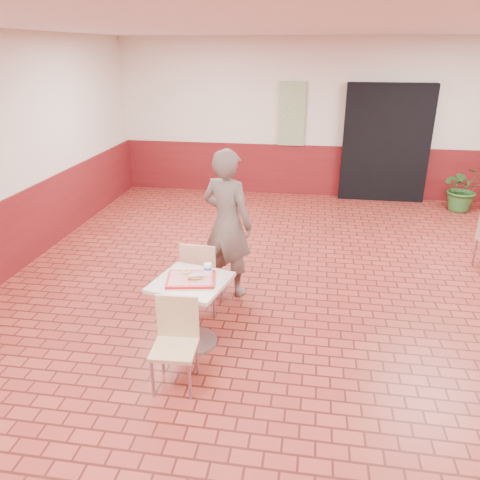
# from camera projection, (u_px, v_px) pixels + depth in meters

# --- Properties ---
(room_shell) EXTENTS (8.01, 10.01, 3.01)m
(room_shell) POSITION_uv_depth(u_px,v_px,m) (326.00, 194.00, 4.42)
(room_shell) COLOR maroon
(room_shell) RESTS_ON ground
(wainscot_band) EXTENTS (8.00, 10.00, 1.00)m
(wainscot_band) POSITION_uv_depth(u_px,v_px,m) (320.00, 287.00, 4.80)
(wainscot_band) COLOR #5F1214
(wainscot_band) RESTS_ON ground
(corridor_doorway) EXTENTS (1.60, 0.22, 2.20)m
(corridor_doorway) POSITION_uv_depth(u_px,v_px,m) (386.00, 144.00, 8.86)
(corridor_doorway) COLOR black
(corridor_doorway) RESTS_ON ground
(promo_poster) EXTENTS (0.50, 0.03, 1.20)m
(promo_poster) POSITION_uv_depth(u_px,v_px,m) (292.00, 114.00, 8.98)
(promo_poster) COLOR gray
(promo_poster) RESTS_ON wainscot_band
(main_table) EXTENTS (0.67, 0.67, 0.71)m
(main_table) POSITION_uv_depth(u_px,v_px,m) (192.00, 301.00, 4.59)
(main_table) COLOR #C4B19E
(main_table) RESTS_ON ground
(chair_main_front) EXTENTS (0.39, 0.39, 0.81)m
(chair_main_front) POSITION_uv_depth(u_px,v_px,m) (176.00, 338.00, 4.05)
(chair_main_front) COLOR tan
(chair_main_front) RESTS_ON ground
(chair_main_back) EXTENTS (0.42, 0.42, 0.85)m
(chair_main_back) POSITION_uv_depth(u_px,v_px,m) (201.00, 273.00, 5.17)
(chair_main_back) COLOR tan
(chair_main_back) RESTS_ON ground
(customer) EXTENTS (0.76, 0.64, 1.77)m
(customer) POSITION_uv_depth(u_px,v_px,m) (227.00, 223.00, 5.45)
(customer) COLOR #61544B
(customer) RESTS_ON ground
(serving_tray) EXTENTS (0.46, 0.36, 0.03)m
(serving_tray) POSITION_uv_depth(u_px,v_px,m) (191.00, 279.00, 4.49)
(serving_tray) COLOR red
(serving_tray) RESTS_ON main_table
(ring_donut) EXTENTS (0.11, 0.11, 0.03)m
(ring_donut) POSITION_uv_depth(u_px,v_px,m) (186.00, 271.00, 4.58)
(ring_donut) COLOR #E8B354
(ring_donut) RESTS_ON serving_tray
(long_john_donut) EXTENTS (0.16, 0.11, 0.05)m
(long_john_donut) POSITION_uv_depth(u_px,v_px,m) (195.00, 277.00, 4.45)
(long_john_donut) COLOR #BF8A37
(long_john_donut) RESTS_ON serving_tray
(paper_cup) EXTENTS (0.08, 0.08, 0.10)m
(paper_cup) POSITION_uv_depth(u_px,v_px,m) (208.00, 268.00, 4.57)
(paper_cup) COLOR white
(paper_cup) RESTS_ON serving_tray
(potted_plant) EXTENTS (0.79, 0.69, 0.84)m
(potted_plant) POSITION_uv_depth(u_px,v_px,m) (464.00, 188.00, 8.48)
(potted_plant) COLOR #2D6528
(potted_plant) RESTS_ON ground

